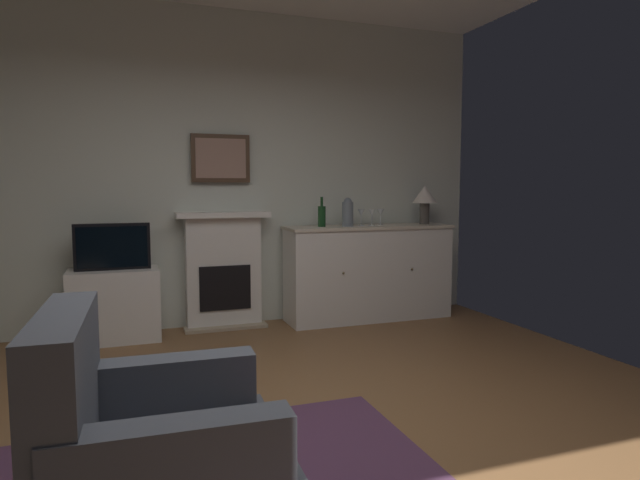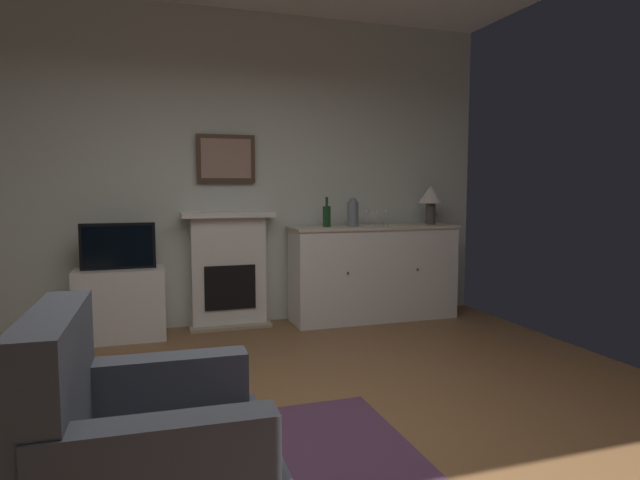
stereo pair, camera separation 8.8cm
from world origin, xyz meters
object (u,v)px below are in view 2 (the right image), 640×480
(table_lamp, at_px, (431,197))
(wine_glass_center, at_px, (377,214))
(fireplace_unit, at_px, (228,270))
(tv_set, at_px, (118,246))
(wine_glass_right, at_px, (386,213))
(wine_bottle, at_px, (327,216))
(wine_glass_left, at_px, (366,214))
(framed_picture, at_px, (226,159))
(tv_cabinet, at_px, (120,304))
(sideboard_cabinet, at_px, (374,272))
(vase_decorative, at_px, (353,212))
(armchair, at_px, (140,456))

(table_lamp, relative_size, wine_glass_center, 2.42)
(fireplace_unit, distance_m, tv_set, 1.03)
(wine_glass_right, bearing_deg, tv_set, -179.44)
(wine_bottle, xyz_separation_m, wine_glass_left, (0.42, -0.00, 0.01))
(framed_picture, bearing_deg, wine_glass_left, -9.32)
(framed_picture, height_order, wine_glass_right, framed_picture)
(wine_glass_right, bearing_deg, tv_cabinet, -179.97)
(framed_picture, distance_m, wine_bottle, 1.10)
(table_lamp, relative_size, wine_glass_left, 2.42)
(fireplace_unit, distance_m, sideboard_cabinet, 1.45)
(vase_decorative, bearing_deg, fireplace_unit, 169.15)
(table_lamp, bearing_deg, tv_set, -179.85)
(fireplace_unit, distance_m, vase_decorative, 1.32)
(wine_glass_left, bearing_deg, wine_glass_center, -6.81)
(table_lamp, relative_size, vase_decorative, 1.42)
(sideboard_cabinet, relative_size, wine_glass_left, 10.31)
(sideboard_cabinet, bearing_deg, armchair, -126.34)
(framed_picture, bearing_deg, wine_glass_right, -7.46)
(framed_picture, distance_m, vase_decorative, 1.32)
(wine_glass_left, bearing_deg, tv_cabinet, 179.65)
(framed_picture, distance_m, sideboard_cabinet, 1.84)
(fireplace_unit, distance_m, armchair, 3.33)
(wine_bottle, distance_m, tv_set, 1.92)
(tv_cabinet, bearing_deg, armchair, -86.86)
(fireplace_unit, xyz_separation_m, wine_glass_center, (1.46, -0.19, 0.52))
(wine_glass_center, relative_size, vase_decorative, 0.59)
(vase_decorative, bearing_deg, wine_bottle, 168.38)
(tv_cabinet, relative_size, armchair, 0.82)
(tv_set, xyz_separation_m, armchair, (0.17, -3.04, -0.44))
(wine_bottle, height_order, tv_cabinet, wine_bottle)
(table_lamp, bearing_deg, fireplace_unit, 175.11)
(wine_bottle, xyz_separation_m, armchair, (-1.74, -3.05, -0.68))
(table_lamp, bearing_deg, wine_glass_left, 179.95)
(wine_glass_left, xyz_separation_m, wine_glass_center, (0.11, -0.01, 0.00))
(wine_glass_center, bearing_deg, tv_cabinet, 179.35)
(fireplace_unit, relative_size, armchair, 1.20)
(wine_bottle, relative_size, wine_glass_right, 1.76)
(framed_picture, relative_size, wine_bottle, 1.90)
(vase_decorative, relative_size, tv_cabinet, 0.38)
(fireplace_unit, height_order, wine_glass_left, wine_glass_left)
(fireplace_unit, relative_size, wine_glass_right, 6.67)
(sideboard_cabinet, bearing_deg, table_lamp, 0.00)
(fireplace_unit, bearing_deg, armchair, -104.05)
(framed_picture, xyz_separation_m, wine_glass_right, (1.57, -0.21, -0.53))
(vase_decorative, bearing_deg, sideboard_cabinet, 11.28)
(tv_set, bearing_deg, table_lamp, 0.15)
(fireplace_unit, height_order, armchair, fireplace_unit)
(tv_cabinet, distance_m, armchair, 3.07)
(framed_picture, xyz_separation_m, armchair, (-0.81, -3.27, -1.22))
(fireplace_unit, xyz_separation_m, armchair, (-0.81, -3.23, -0.17))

